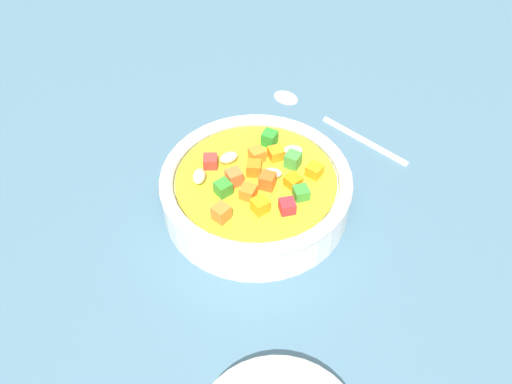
% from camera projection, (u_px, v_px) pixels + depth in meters
% --- Properties ---
extents(ground_plane, '(1.40, 1.40, 0.02)m').
position_uv_depth(ground_plane, '(256.00, 213.00, 0.61)').
color(ground_plane, '#42667A').
extents(soup_bowl_main, '(0.20, 0.20, 0.06)m').
position_uv_depth(soup_bowl_main, '(256.00, 189.00, 0.59)').
color(soup_bowl_main, white).
rests_on(soup_bowl_main, ground_plane).
extents(spoon, '(0.18, 0.12, 0.01)m').
position_uv_depth(spoon, '(327.00, 118.00, 0.70)').
color(spoon, silver).
rests_on(spoon, ground_plane).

